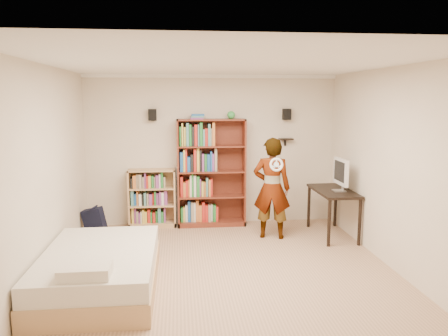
{
  "coord_description": "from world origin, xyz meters",
  "views": [
    {
      "loc": [
        -0.6,
        -5.36,
        2.27
      ],
      "look_at": [
        0.02,
        0.6,
        1.32
      ],
      "focal_mm": 35.0,
      "sensor_mm": 36.0,
      "label": 1
    }
  ],
  "objects_px": {
    "tall_bookshelf": "(211,173)",
    "low_bookshelf": "(152,198)",
    "computer_desk": "(333,213)",
    "daybed": "(100,265)",
    "person": "(272,188)"
  },
  "relations": [
    {
      "from": "tall_bookshelf",
      "to": "low_bookshelf",
      "type": "xyz_separation_m",
      "value": [
        -1.06,
        0.02,
        -0.44
      ]
    },
    {
      "from": "person",
      "to": "low_bookshelf",
      "type": "bearing_deg",
      "value": -7.76
    },
    {
      "from": "tall_bookshelf",
      "to": "computer_desk",
      "type": "height_order",
      "value": "tall_bookshelf"
    },
    {
      "from": "tall_bookshelf",
      "to": "daybed",
      "type": "relative_size",
      "value": 0.94
    },
    {
      "from": "computer_desk",
      "to": "person",
      "type": "xyz_separation_m",
      "value": [
        -1.04,
        0.01,
        0.44
      ]
    },
    {
      "from": "low_bookshelf",
      "to": "computer_desk",
      "type": "distance_m",
      "value": 3.15
    },
    {
      "from": "low_bookshelf",
      "to": "computer_desk",
      "type": "xyz_separation_m",
      "value": [
        3.03,
        -0.85,
        -0.13
      ]
    },
    {
      "from": "tall_bookshelf",
      "to": "computer_desk",
      "type": "bearing_deg",
      "value": -22.83
    },
    {
      "from": "low_bookshelf",
      "to": "person",
      "type": "relative_size",
      "value": 0.62
    },
    {
      "from": "daybed",
      "to": "low_bookshelf",
      "type": "bearing_deg",
      "value": 79.54
    },
    {
      "from": "computer_desk",
      "to": "daybed",
      "type": "relative_size",
      "value": 0.56
    },
    {
      "from": "daybed",
      "to": "computer_desk",
      "type": "bearing_deg",
      "value": 26.41
    },
    {
      "from": "tall_bookshelf",
      "to": "computer_desk",
      "type": "relative_size",
      "value": 1.67
    },
    {
      "from": "low_bookshelf",
      "to": "tall_bookshelf",
      "type": "bearing_deg",
      "value": -1.14
    },
    {
      "from": "tall_bookshelf",
      "to": "low_bookshelf",
      "type": "relative_size",
      "value": 1.85
    }
  ]
}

